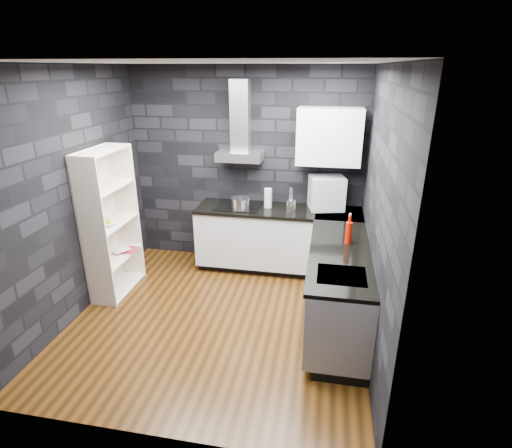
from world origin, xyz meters
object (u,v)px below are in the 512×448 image
(bookshelf, at_px, (111,224))
(fruit_bowl, at_px, (108,223))
(pot, at_px, (240,204))
(glass_vase, at_px, (268,198))
(red_bottle, at_px, (349,233))
(appliance_garage, at_px, (326,193))
(storage_jar, at_px, (292,205))
(utensil_crock, at_px, (290,206))

(bookshelf, bearing_deg, fruit_bowl, -99.43)
(pot, xyz_separation_m, fruit_bowl, (-1.43, -0.83, -0.04))
(pot, xyz_separation_m, bookshelf, (-1.43, -0.77, -0.08))
(glass_vase, distance_m, red_bottle, 1.44)
(pot, height_order, appliance_garage, appliance_garage)
(glass_vase, height_order, appliance_garage, appliance_garage)
(fruit_bowl, bearing_deg, storage_jar, 25.63)
(utensil_crock, relative_size, fruit_bowl, 0.59)
(glass_vase, bearing_deg, red_bottle, -44.47)
(red_bottle, bearing_deg, pot, 148.75)
(storage_jar, bearing_deg, pot, -165.39)
(appliance_garage, height_order, fruit_bowl, appliance_garage)
(storage_jar, bearing_deg, glass_vase, 179.11)
(pot, distance_m, appliance_garage, 1.14)
(appliance_garage, distance_m, bookshelf, 2.74)
(glass_vase, distance_m, appliance_garage, 0.77)
(appliance_garage, relative_size, bookshelf, 0.24)
(pot, bearing_deg, fruit_bowl, -149.80)
(storage_jar, height_order, appliance_garage, appliance_garage)
(appliance_garage, bearing_deg, red_bottle, -89.82)
(glass_vase, relative_size, storage_jar, 2.62)
(bookshelf, bearing_deg, appliance_garage, 12.25)
(glass_vase, bearing_deg, fruit_bowl, -150.22)
(pot, relative_size, glass_vase, 0.91)
(bookshelf, bearing_deg, glass_vase, 18.78)
(fruit_bowl, bearing_deg, glass_vase, 29.78)
(pot, relative_size, fruit_bowl, 0.97)
(red_bottle, relative_size, fruit_bowl, 0.98)
(red_bottle, xyz_separation_m, fruit_bowl, (-2.79, -0.01, -0.08))
(pot, bearing_deg, storage_jar, 14.61)
(bookshelf, relative_size, fruit_bowl, 7.45)
(utensil_crock, xyz_separation_m, fruit_bowl, (-2.08, -0.92, -0.03))
(appliance_garage, bearing_deg, bookshelf, -171.87)
(utensil_crock, height_order, appliance_garage, appliance_garage)
(appliance_garage, bearing_deg, storage_jar, 174.76)
(storage_jar, relative_size, utensil_crock, 0.69)
(glass_vase, relative_size, appliance_garage, 0.59)
(storage_jar, bearing_deg, appliance_garage, 8.31)
(storage_jar, distance_m, appliance_garage, 0.47)
(storage_jar, height_order, utensil_crock, utensil_crock)
(pot, relative_size, red_bottle, 0.99)
(glass_vase, bearing_deg, pot, -152.01)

